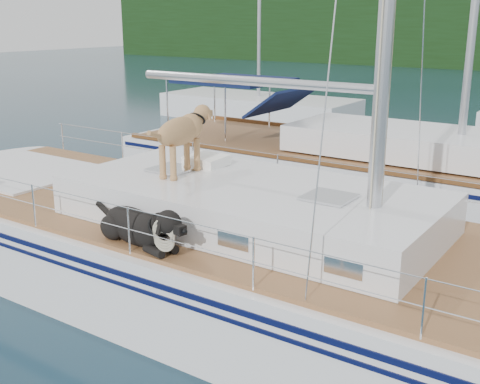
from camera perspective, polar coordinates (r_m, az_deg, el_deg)
The scene contains 4 objects.
ground at distance 9.33m, azimuth -3.27°, elevation -9.28°, with size 120.00×120.00×0.00m, color black.
main_sailboat at distance 9.00m, azimuth -2.93°, elevation -5.52°, with size 12.00×3.80×14.01m.
neighbor_sailboat at distance 14.01m, azimuth 10.78°, elevation 1.95°, with size 11.00×3.50×13.30m.
bg_boat_west at distance 24.75m, azimuth 1.76°, elevation 7.93°, with size 8.00×3.00×11.65m.
Camera 1 is at (5.17, -6.65, 4.01)m, focal length 45.00 mm.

